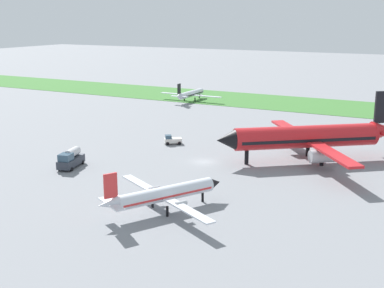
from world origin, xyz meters
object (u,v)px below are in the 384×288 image
(airplane_foreground_turboprop, at_px, (163,194))
(pushback_tug_near_gate, at_px, (172,140))
(airplane_taxiing_turboprop, at_px, (190,94))
(fuel_truck_midfield, at_px, (71,159))
(airplane_midfield_jet, at_px, (310,137))

(airplane_foreground_turboprop, height_order, pushback_tug_near_gate, airplane_foreground_turboprop)
(airplane_taxiing_turboprop, relative_size, fuel_truck_midfield, 3.08)
(airplane_taxiing_turboprop, distance_m, pushback_tug_near_gate, 56.31)
(airplane_midfield_jet, distance_m, fuel_truck_midfield, 43.57)
(airplane_taxiing_turboprop, height_order, airplane_midfield_jet, airplane_midfield_jet)
(airplane_taxiing_turboprop, xyz_separation_m, airplane_midfield_jet, (51.79, -50.94, 2.26))
(airplane_midfield_jet, relative_size, pushback_tug_near_gate, 7.68)
(airplane_foreground_turboprop, bearing_deg, fuel_truck_midfield, 96.32)
(pushback_tug_near_gate, distance_m, fuel_truck_midfield, 24.46)
(pushback_tug_near_gate, bearing_deg, airplane_taxiing_turboprop, -102.49)
(airplane_taxiing_turboprop, xyz_separation_m, pushback_tug_near_gate, (22.86, -51.44, -1.41))
(airplane_midfield_jet, height_order, fuel_truck_midfield, airplane_midfield_jet)
(airplane_foreground_turboprop, distance_m, fuel_truck_midfield, 27.54)
(airplane_midfield_jet, bearing_deg, pushback_tug_near_gate, -36.87)
(fuel_truck_midfield, bearing_deg, pushback_tug_near_gate, 148.35)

